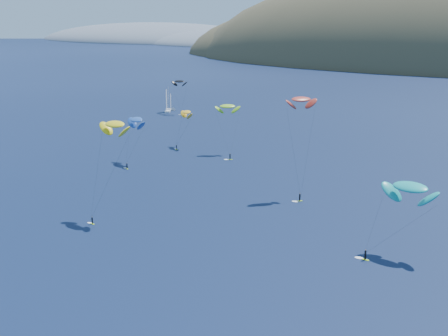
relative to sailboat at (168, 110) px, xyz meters
The scene contains 9 objects.
headland 652.16m from the sailboat, 121.77° to the left, with size 460.00×250.00×60.00m.
sailboat is the anchor object (origin of this frame).
kitesurfer_1 79.56m from the sailboat, 52.72° to the right, with size 8.19×10.75×14.76m.
kitesurfer_2 157.21m from the sailboat, 62.23° to the right, with size 10.05×11.41×25.31m.
kitesurfer_3 93.16m from the sailboat, 44.71° to the right, with size 10.98×13.68×18.61m.
kitesurfer_5 191.40m from the sailboat, 42.88° to the right, with size 13.47×11.93×17.41m.
kitesurfer_9 147.67m from the sailboat, 43.69° to the right, with size 8.61×11.18×28.34m.
kitesurfer_10 102.06m from the sailboat, 63.42° to the right, with size 10.78×14.32×16.82m.
kitesurfer_12 16.14m from the sailboat, ahead, with size 7.92×5.84×17.38m.
Camera 1 is at (59.86, -59.06, 49.55)m, focal length 50.00 mm.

